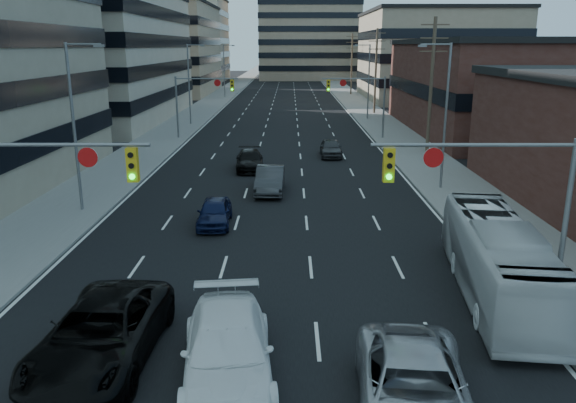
# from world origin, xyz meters

# --- Properties ---
(road_surface) EXTENTS (18.00, 300.00, 0.02)m
(road_surface) POSITION_xyz_m (0.00, 130.00, 0.01)
(road_surface) COLOR black
(road_surface) RESTS_ON ground
(sidewalk_left) EXTENTS (5.00, 300.00, 0.15)m
(sidewalk_left) POSITION_xyz_m (-11.50, 130.00, 0.07)
(sidewalk_left) COLOR slate
(sidewalk_left) RESTS_ON ground
(sidewalk_right) EXTENTS (5.00, 300.00, 0.15)m
(sidewalk_right) POSITION_xyz_m (11.50, 130.00, 0.07)
(sidewalk_right) COLOR slate
(sidewalk_right) RESTS_ON ground
(office_left_mid) EXTENTS (26.00, 34.00, 28.00)m
(office_left_mid) POSITION_xyz_m (-27.00, 60.00, 14.00)
(office_left_mid) COLOR #ADA089
(office_left_mid) RESTS_ON ground
(office_left_far) EXTENTS (20.00, 30.00, 16.00)m
(office_left_far) POSITION_xyz_m (-24.00, 100.00, 8.00)
(office_left_far) COLOR gray
(office_left_far) RESTS_ON ground
(storefront_right_mid) EXTENTS (20.00, 30.00, 9.00)m
(storefront_right_mid) POSITION_xyz_m (24.00, 50.00, 4.50)
(storefront_right_mid) COLOR #472119
(storefront_right_mid) RESTS_ON ground
(office_right_far) EXTENTS (22.00, 28.00, 14.00)m
(office_right_far) POSITION_xyz_m (25.00, 88.00, 7.00)
(office_right_far) COLOR gray
(office_right_far) RESTS_ON ground
(bg_block_left) EXTENTS (24.00, 24.00, 20.00)m
(bg_block_left) POSITION_xyz_m (-28.00, 140.00, 10.00)
(bg_block_left) COLOR #ADA089
(bg_block_left) RESTS_ON ground
(bg_block_right) EXTENTS (22.00, 22.00, 12.00)m
(bg_block_right) POSITION_xyz_m (32.00, 130.00, 6.00)
(bg_block_right) COLOR gray
(bg_block_right) RESTS_ON ground
(signal_near_left) EXTENTS (6.59, 0.33, 6.00)m
(signal_near_left) POSITION_xyz_m (-7.45, 8.00, 4.33)
(signal_near_left) COLOR slate
(signal_near_left) RESTS_ON ground
(signal_near_right) EXTENTS (6.59, 0.33, 6.00)m
(signal_near_right) POSITION_xyz_m (7.45, 8.00, 4.33)
(signal_near_right) COLOR slate
(signal_near_right) RESTS_ON ground
(signal_far_left) EXTENTS (6.09, 0.33, 6.00)m
(signal_far_left) POSITION_xyz_m (-7.68, 45.00, 4.30)
(signal_far_left) COLOR slate
(signal_far_left) RESTS_ON ground
(signal_far_right) EXTENTS (6.09, 0.33, 6.00)m
(signal_far_right) POSITION_xyz_m (7.68, 45.00, 4.30)
(signal_far_right) COLOR slate
(signal_far_right) RESTS_ON ground
(utility_pole_block) EXTENTS (2.20, 0.28, 11.00)m
(utility_pole_block) POSITION_xyz_m (12.20, 36.00, 5.78)
(utility_pole_block) COLOR #4C3D2D
(utility_pole_block) RESTS_ON ground
(utility_pole_midblock) EXTENTS (2.20, 0.28, 11.00)m
(utility_pole_midblock) POSITION_xyz_m (12.20, 66.00, 5.78)
(utility_pole_midblock) COLOR #4C3D2D
(utility_pole_midblock) RESTS_ON ground
(utility_pole_distant) EXTENTS (2.20, 0.28, 11.00)m
(utility_pole_distant) POSITION_xyz_m (12.20, 96.00, 5.78)
(utility_pole_distant) COLOR #4C3D2D
(utility_pole_distant) RESTS_ON ground
(streetlight_left_near) EXTENTS (2.03, 0.22, 9.00)m
(streetlight_left_near) POSITION_xyz_m (-10.34, 20.00, 5.05)
(streetlight_left_near) COLOR slate
(streetlight_left_near) RESTS_ON ground
(streetlight_left_mid) EXTENTS (2.03, 0.22, 9.00)m
(streetlight_left_mid) POSITION_xyz_m (-10.34, 55.00, 5.05)
(streetlight_left_mid) COLOR slate
(streetlight_left_mid) RESTS_ON ground
(streetlight_left_far) EXTENTS (2.03, 0.22, 9.00)m
(streetlight_left_far) POSITION_xyz_m (-10.34, 90.00, 5.05)
(streetlight_left_far) COLOR slate
(streetlight_left_far) RESTS_ON ground
(streetlight_right_near) EXTENTS (2.03, 0.22, 9.00)m
(streetlight_right_near) POSITION_xyz_m (10.34, 25.00, 5.05)
(streetlight_right_near) COLOR slate
(streetlight_right_near) RESTS_ON ground
(streetlight_right_far) EXTENTS (2.03, 0.22, 9.00)m
(streetlight_right_far) POSITION_xyz_m (10.34, 60.00, 5.05)
(streetlight_right_far) COLOR slate
(streetlight_right_far) RESTS_ON ground
(black_pickup) EXTENTS (3.17, 6.48, 1.77)m
(black_pickup) POSITION_xyz_m (-4.45, 4.85, 0.89)
(black_pickup) COLOR black
(black_pickup) RESTS_ON ground
(white_van) EXTENTS (3.07, 6.18, 1.73)m
(white_van) POSITION_xyz_m (-0.75, 3.99, 0.86)
(white_van) COLOR white
(white_van) RESTS_ON ground
(silver_suv) EXTENTS (3.33, 6.20, 1.66)m
(silver_suv) POSITION_xyz_m (3.94, 2.18, 0.83)
(silver_suv) COLOR #A8A8AC
(silver_suv) RESTS_ON ground
(transit_bus) EXTENTS (3.57, 10.37, 2.83)m
(transit_bus) POSITION_xyz_m (8.40, 9.31, 1.42)
(transit_bus) COLOR silver
(transit_bus) RESTS_ON ground
(sedan_blue) EXTENTS (1.75, 4.07, 1.37)m
(sedan_blue) POSITION_xyz_m (-2.89, 17.67, 0.68)
(sedan_blue) COLOR #0D1434
(sedan_blue) RESTS_ON ground
(sedan_grey_center) EXTENTS (1.80, 4.87, 1.59)m
(sedan_grey_center) POSITION_xyz_m (-0.29, 24.32, 0.80)
(sedan_grey_center) COLOR #323335
(sedan_grey_center) RESTS_ON ground
(sedan_black_far) EXTENTS (2.33, 4.98, 1.41)m
(sedan_black_far) POSITION_xyz_m (-2.03, 30.91, 0.70)
(sedan_black_far) COLOR black
(sedan_black_far) RESTS_ON ground
(sedan_grey_right) EXTENTS (1.73, 4.25, 1.44)m
(sedan_grey_right) POSITION_xyz_m (4.29, 36.02, 0.72)
(sedan_grey_right) COLOR #353538
(sedan_grey_right) RESTS_ON ground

